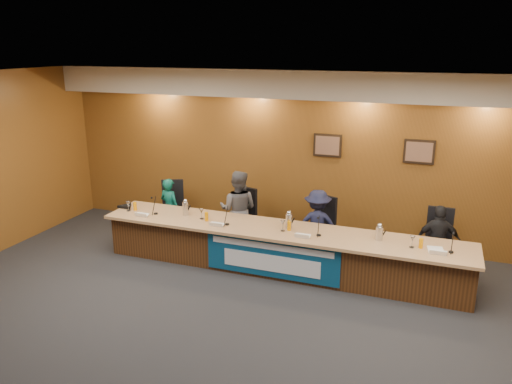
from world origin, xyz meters
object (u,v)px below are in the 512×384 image
at_px(panelist_c, 317,225).
at_px(office_chair_a, 173,212).
at_px(carafe_right, 379,233).
at_px(panelist_a, 170,208).
at_px(office_chair_c, 318,231).
at_px(dais_body, 279,250).
at_px(office_chair_b, 240,221).
at_px(office_chair_d, 437,246).
at_px(banner, 271,258).
at_px(carafe_left, 186,209).
at_px(speakerphone, 126,206).
at_px(panelist_d, 438,241).
at_px(carafe_mid, 289,221).
at_px(panelist_b, 238,210).

bearing_deg(panelist_c, office_chair_a, -15.14).
distance_m(office_chair_a, carafe_right, 4.11).
bearing_deg(panelist_a, office_chair_c, -165.47).
relative_size(dais_body, office_chair_b, 12.50).
height_order(office_chair_d, carafe_right, carafe_right).
xyz_separation_m(banner, carafe_left, (-1.73, 0.43, 0.49)).
bearing_deg(office_chair_d, carafe_left, -167.74).
height_order(office_chair_d, speakerphone, speakerphone).
xyz_separation_m(banner, office_chair_d, (2.44, 1.19, 0.10)).
bearing_deg(office_chair_b, office_chair_c, 17.17).
bearing_deg(panelist_d, office_chair_c, -11.59).
distance_m(office_chair_a, carafe_left, 1.11).
xyz_separation_m(office_chair_b, carafe_mid, (1.16, -0.76, 0.39)).
bearing_deg(banner, speakerphone, 171.90).
bearing_deg(speakerphone, panelist_c, 11.14).
bearing_deg(office_chair_c, banner, -89.42).
relative_size(banner, office_chair_b, 4.58).
distance_m(office_chair_b, carafe_right, 2.74).
xyz_separation_m(panelist_a, carafe_mid, (2.59, -0.66, 0.28)).
height_order(office_chair_a, carafe_left, carafe_left).
bearing_deg(dais_body, office_chair_a, 162.30).
xyz_separation_m(office_chair_d, carafe_right, (-0.86, -0.76, 0.38)).
xyz_separation_m(office_chair_c, speakerphone, (-3.42, -0.77, 0.30)).
bearing_deg(office_chair_a, office_chair_b, -24.63).
bearing_deg(carafe_mid, panelist_c, 64.10).
relative_size(office_chair_a, carafe_right, 2.22).
height_order(office_chair_b, carafe_right, carafe_right).
bearing_deg(panelist_c, panelist_b, -13.16).
bearing_deg(office_chair_a, carafe_right, -35.31).
relative_size(panelist_c, carafe_mid, 5.12).
relative_size(dais_body, carafe_left, 24.95).
relative_size(panelist_c, carafe_left, 5.20).
xyz_separation_m(banner, office_chair_b, (-1.01, 1.19, 0.10)).
bearing_deg(speakerphone, office_chair_c, 12.75).
xyz_separation_m(panelist_c, office_chair_c, (0.00, 0.10, -0.14)).
height_order(panelist_c, panelist_d, panelist_c).
bearing_deg(dais_body, carafe_right, 0.67).
distance_m(banner, office_chair_d, 2.72).
xyz_separation_m(panelist_a, carafe_right, (4.03, -0.66, 0.27)).
bearing_deg(banner, panelist_b, 132.83).
height_order(office_chair_c, speakerphone, speakerphone).
bearing_deg(banner, carafe_left, 165.96).
bearing_deg(office_chair_c, carafe_left, -138.99).
xyz_separation_m(panelist_d, carafe_right, (-0.86, -0.66, 0.26)).
bearing_deg(office_chair_b, dais_body, -20.35).
bearing_deg(carafe_left, dais_body, -0.58).
relative_size(dais_body, panelist_a, 5.09).
relative_size(office_chair_c, carafe_right, 2.22).
height_order(dais_body, carafe_right, carafe_right).
bearing_deg(carafe_right, office_chair_c, 145.91).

